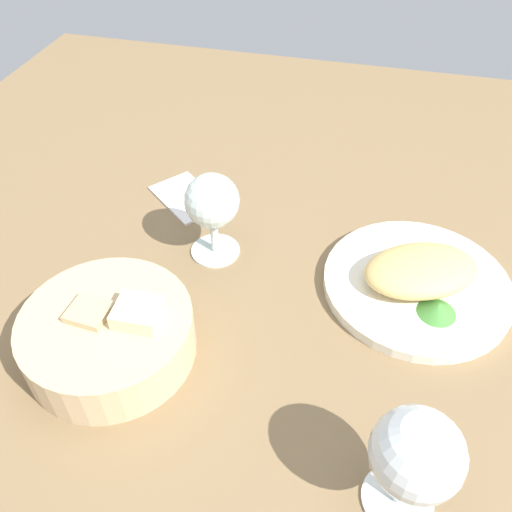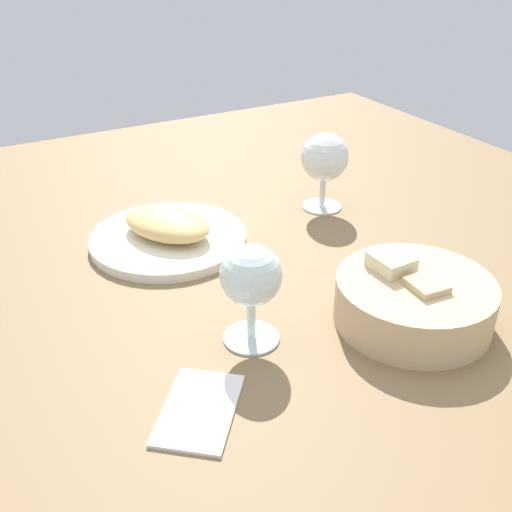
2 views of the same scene
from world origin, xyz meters
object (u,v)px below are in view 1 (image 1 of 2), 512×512
wine_glass_near (212,205)px  wine_glass_far (416,457)px  bread_basket (110,334)px  folded_napkin (186,196)px  plate (416,285)px

wine_glass_near → wine_glass_far: bearing=133.1°
bread_basket → wine_glass_far: wine_glass_far is taller
bread_basket → folded_napkin: 28.64cm
plate → folded_napkin: (34.02, -10.50, -0.30)cm
wine_glass_far → folded_napkin: size_ratio=1.15×
wine_glass_near → wine_glass_far: wine_glass_far is taller
bread_basket → folded_napkin: bread_basket is taller
plate → wine_glass_far: 28.03cm
wine_glass_far → bread_basket: bearing=-15.8°
bread_basket → wine_glass_far: size_ratio=1.47×
plate → bread_basket: (32.44, 17.99, 2.26)cm
wine_glass_far → folded_napkin: 50.77cm
plate → wine_glass_far: wine_glass_far is taller
bread_basket → wine_glass_near: (-6.12, -18.41, 4.96)cm
plate → wine_glass_far: size_ratio=1.82×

